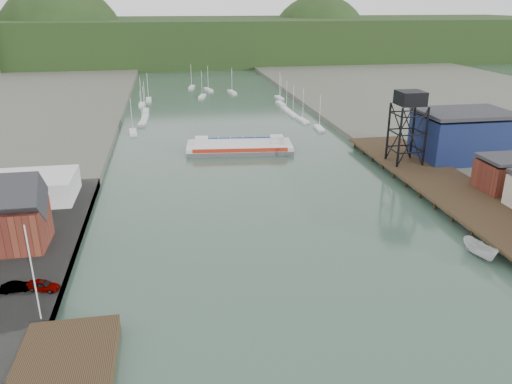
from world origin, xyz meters
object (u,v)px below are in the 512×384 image
object	(u,v)px
lift_tower	(410,103)
motorboat	(480,250)
car_west_a	(43,285)
harbor_building	(2,220)
chain_ferry	(239,147)

from	to	relation	value
lift_tower	motorboat	xyz separation A→B (m)	(-6.87, -40.58, -14.40)
lift_tower	car_west_a	distance (m)	81.65
harbor_building	motorboat	size ratio (longest dim) A/B	1.88
harbor_building	motorboat	world-z (taller)	harbor_building
harbor_building	lift_tower	bearing A→B (deg)	19.98
car_west_a	chain_ferry	bearing A→B (deg)	-8.43
chain_ferry	motorboat	bearing A→B (deg)	-60.73
car_west_a	harbor_building	bearing A→B (deg)	50.46
lift_tower	chain_ferry	world-z (taller)	lift_tower
harbor_building	lift_tower	distance (m)	82.49
lift_tower	chain_ferry	bearing A→B (deg)	146.81
lift_tower	chain_ferry	distance (m)	43.60
motorboat	car_west_a	distance (m)	62.14
chain_ferry	motorboat	size ratio (longest dim) A/B	4.29
chain_ferry	lift_tower	bearing A→B (deg)	-27.49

